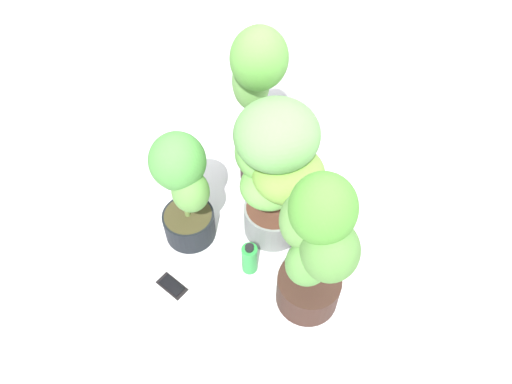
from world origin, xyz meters
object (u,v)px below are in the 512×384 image
object	(u,v)px
nutrient_bottle	(250,258)
potted_plant_front_right	(316,246)
potted_plant_back_left	(257,95)
cell_phone	(172,286)
potted_plant_center	(275,166)
potted_plant_front_left	(182,186)

from	to	relation	value
nutrient_bottle	potted_plant_front_right	bearing A→B (deg)	6.67
potted_plant_back_left	cell_phone	distance (m)	0.95
potted_plant_center	potted_plant_back_left	bearing A→B (deg)	140.74
potted_plant_back_left	nutrient_bottle	size ratio (longest dim) A/B	4.84
potted_plant_back_left	potted_plant_front_left	bearing A→B (deg)	-91.80
potted_plant_center	potted_plant_front_right	distance (m)	0.40
potted_plant_back_left	potted_plant_front_right	world-z (taller)	potted_plant_back_left
potted_plant_front_right	potted_plant_front_left	bearing A→B (deg)	-174.54
potted_plant_back_left	potted_plant_front_right	bearing A→B (deg)	-34.54
potted_plant_front_left	nutrient_bottle	world-z (taller)	potted_plant_front_left
cell_phone	nutrient_bottle	distance (m)	0.38
potted_plant_back_left	potted_plant_front_left	distance (m)	0.53
potted_plant_front_right	cell_phone	xyz separation A→B (m)	(-0.51, -0.33, -0.44)
potted_plant_center	potted_plant_front_left	xyz separation A→B (m)	(-0.30, -0.26, -0.11)
potted_plant_center	nutrient_bottle	distance (m)	0.46
potted_plant_center	potted_plant_back_left	size ratio (longest dim) A/B	0.87
potted_plant_center	potted_plant_front_left	world-z (taller)	potted_plant_center
potted_plant_center	cell_phone	world-z (taller)	potted_plant_center
potted_plant_front_left	potted_plant_front_right	bearing A→B (deg)	5.46
potted_plant_front_left	potted_plant_front_right	xyz separation A→B (m)	(0.65, 0.06, 0.08)
potted_plant_back_left	potted_plant_front_right	xyz separation A→B (m)	(0.63, -0.44, -0.10)
potted_plant_back_left	cell_phone	bearing A→B (deg)	-81.11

